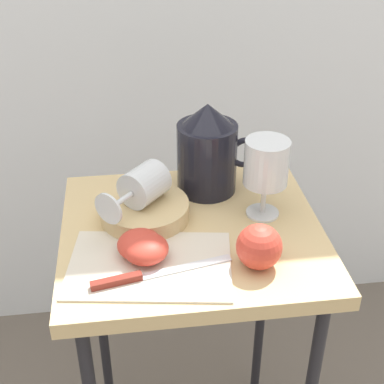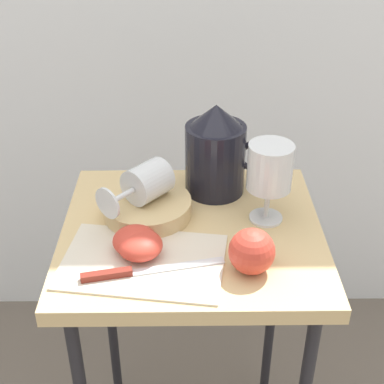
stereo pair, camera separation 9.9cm
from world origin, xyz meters
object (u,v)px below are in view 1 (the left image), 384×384
Objects in this scene: wine_glass_tipped_near at (143,186)px; apple_half_left at (140,244)px; basket_tray at (145,211)px; knife at (141,276)px; table at (192,265)px; wine_glass_upright at (266,166)px; apple_whole at (259,247)px; pitcher at (207,156)px; apple_half_right at (146,249)px.

wine_glass_tipped_near reaches higher than apple_half_left.
wine_glass_tipped_near is at bearing 83.66° from apple_half_left.
basket_tray is 2.16× the size of apple_half_left.
basket_tray is at bearing 84.90° from knife.
table is 0.24m from wine_glass_upright.
basket_tray is at bearing 137.85° from apple_whole.
wine_glass_tipped_near is (-0.09, 0.05, 0.16)m from table.
wine_glass_tipped_near is 0.13m from apple_half_left.
apple_half_left is (-0.01, -0.12, -0.05)m from wine_glass_tipped_near.
apple_half_right is at bearing -122.17° from pitcher.
apple_half_right is 1.00× the size of apple_whole.
table is at bearing 43.16° from apple_half_right.
wine_glass_tipped_near is at bearing -146.97° from pitcher.
apple_half_right is (-0.23, -0.11, -0.08)m from wine_glass_upright.
wine_glass_upright is at bearing -49.38° from pitcher.
apple_half_left reaches higher than knife.
knife is (-0.01, -0.18, -0.06)m from wine_glass_tipped_near.
basket_tray is 0.89× the size of pitcher.
apple_half_left is (-0.10, -0.07, 0.11)m from table.
pitcher is 0.32m from knife.
wine_glass_tipped_near is 0.62× the size of knife.
apple_half_left and apple_half_right have the same top height.
pitcher is 0.16m from wine_glass_tipped_near.
apple_half_left is 0.33× the size of knife.
pitcher reaches higher than table.
pitcher is at bearing 34.72° from basket_tray.
wine_glass_upright reaches higher than apple_whole.
wine_glass_upright is 0.31m from knife.
table is 4.93× the size of wine_glass_tipped_near.
basket_tray is at bearing 152.65° from table.
pitcher is 0.27m from apple_whole.
wine_glass_upright is 0.66× the size of knife.
apple_half_right reaches higher than knife.
knife is (-0.24, -0.16, -0.10)m from wine_glass_upright.
pitcher is 1.28× the size of wine_glass_tipped_near.
pitcher is at bearing 130.62° from wine_glass_upright.
pitcher is 0.26m from apple_half_left.
knife is at bearing -146.01° from wine_glass_upright.
apple_whole is (0.20, -0.05, 0.01)m from apple_half_left.
apple_half_right is at bearing -91.61° from wine_glass_tipped_near.
wine_glass_upright reaches higher than apple_half_left.
apple_half_left is at bearing 165.82° from apple_whole.
apple_half_left is at bearing -157.37° from wine_glass_upright.
wine_glass_upright is (0.23, -0.01, 0.09)m from basket_tray.
apple_half_left is at bearing 88.86° from knife.
apple_whole is (0.18, -0.17, 0.02)m from basket_tray.
wine_glass_upright is 1.06× the size of wine_glass_tipped_near.
table is 9.36× the size of apple_half_right.
knife is (-0.15, -0.27, -0.07)m from pitcher.
apple_half_left is 1.00× the size of apple_half_right.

